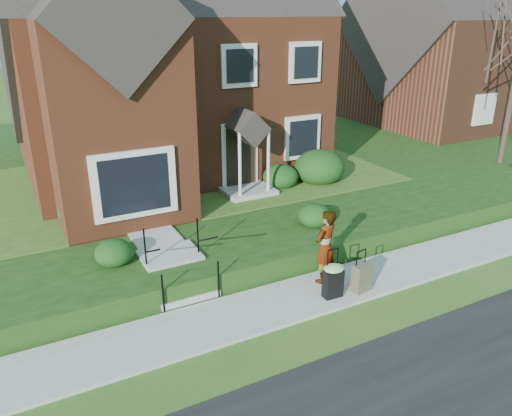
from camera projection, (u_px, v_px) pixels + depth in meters
ground at (307, 297)px, 11.56m from camera, size 120.00×120.00×0.00m
sidewalk at (307, 295)px, 11.54m from camera, size 60.00×1.60×0.08m
terrace at (248, 153)px, 22.14m from camera, size 44.00×20.00×0.60m
walkway at (140, 217)px, 14.36m from camera, size 1.20×6.00×0.06m
main_house at (157, 39)px, 17.43m from camera, size 10.40×10.20×9.40m
neighbour_house at (455, 30)px, 25.58m from camera, size 9.40×8.00×9.20m
front_steps at (177, 269)px, 11.82m from camera, size 1.40×2.02×1.50m
foundation_shrubs at (249, 183)px, 15.78m from camera, size 9.54×4.49×1.23m
woman at (325, 247)px, 11.76m from camera, size 0.78×0.65×1.83m
suitcase_black at (333, 279)px, 11.27m from camera, size 0.51×0.42×1.18m
suitcase_olive at (362, 278)px, 11.55m from camera, size 0.50×0.32×1.02m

